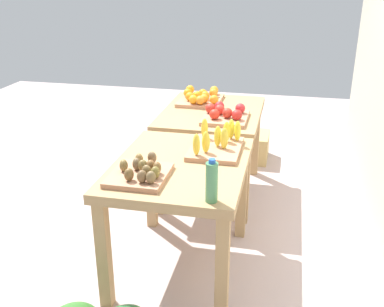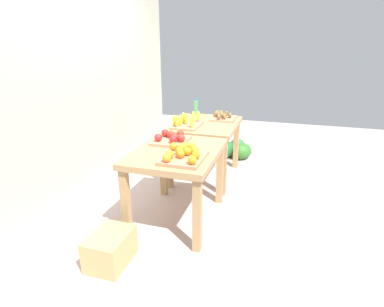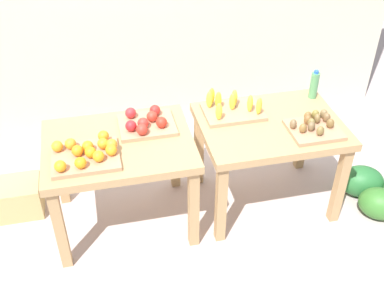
{
  "view_description": "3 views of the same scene",
  "coord_description": "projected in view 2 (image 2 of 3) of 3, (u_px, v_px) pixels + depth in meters",
  "views": [
    {
      "loc": [
        3.04,
        0.61,
        1.87
      ],
      "look_at": [
        0.05,
        -0.04,
        0.6
      ],
      "focal_mm": 42.74,
      "sensor_mm": 36.0,
      "label": 1
    },
    {
      "loc": [
        -3.22,
        -0.97,
        1.73
      ],
      "look_at": [
        -0.02,
        0.01,
        0.53
      ],
      "focal_mm": 28.75,
      "sensor_mm": 36.0,
      "label": 2
    },
    {
      "loc": [
        -0.66,
        -2.74,
        2.7
      ],
      "look_at": [
        -0.04,
        -0.04,
        0.6
      ],
      "focal_mm": 44.97,
      "sensor_mm": 36.0,
      "label": 3
    }
  ],
  "objects": [
    {
      "name": "banana_crate",
      "position": [
        187.0,
        123.0,
        3.81
      ],
      "size": [
        0.44,
        0.32,
        0.17
      ],
      "color": "tan",
      "rests_on": "display_table_right"
    },
    {
      "name": "ground_plane",
      "position": [
        193.0,
        194.0,
        3.75
      ],
      "size": [
        8.0,
        8.0,
        0.0
      ],
      "primitive_type": "plane",
      "color": "#B7A2A0"
    },
    {
      "name": "kiwi_bin",
      "position": [
        222.0,
        117.0,
        4.17
      ],
      "size": [
        0.36,
        0.32,
        0.1
      ],
      "color": "tan",
      "rests_on": "display_table_right"
    },
    {
      "name": "apple_bin",
      "position": [
        172.0,
        139.0,
        3.21
      ],
      "size": [
        0.4,
        0.35,
        0.11
      ],
      "color": "tan",
      "rests_on": "display_table_left"
    },
    {
      "name": "back_wall",
      "position": [
        84.0,
        64.0,
        3.61
      ],
      "size": [
        4.4,
        0.12,
        3.0
      ],
      "primitive_type": "cube",
      "color": "beige",
      "rests_on": "ground_plane"
    },
    {
      "name": "orange_bin",
      "position": [
        184.0,
        154.0,
        2.74
      ],
      "size": [
        0.46,
        0.37,
        0.11
      ],
      "color": "tan",
      "rests_on": "display_table_left"
    },
    {
      "name": "display_table_right",
      "position": [
        206.0,
        131.0,
        4.03
      ],
      "size": [
        1.04,
        0.8,
        0.75
      ],
      "color": "#A98456",
      "rests_on": "ground_plane"
    },
    {
      "name": "water_bottle",
      "position": [
        196.0,
        107.0,
        4.43
      ],
      "size": [
        0.06,
        0.06,
        0.23
      ],
      "color": "#4C8C59",
      "rests_on": "display_table_right"
    },
    {
      "name": "cardboard_produce_box",
      "position": [
        110.0,
        249.0,
        2.53
      ],
      "size": [
        0.4,
        0.3,
        0.27
      ],
      "primitive_type": "cube",
      "color": "tan",
      "rests_on": "ground_plane"
    },
    {
      "name": "display_table_left",
      "position": [
        177.0,
        161.0,
        3.03
      ],
      "size": [
        1.04,
        0.8,
        0.75
      ],
      "color": "#A98456",
      "rests_on": "ground_plane"
    },
    {
      "name": "watermelon_pile",
      "position": [
        234.0,
        149.0,
        4.94
      ],
      "size": [
        0.67,
        0.65,
        0.27
      ],
      "color": "#336F38",
      "rests_on": "ground_plane"
    }
  ]
}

